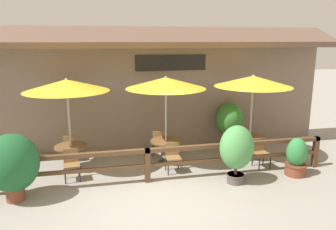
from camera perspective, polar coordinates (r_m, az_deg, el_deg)
The scene contains 19 objects.
ground_plane at distance 8.20m, azimuth -2.39°, elevation -14.54°, with size 60.00×60.00×0.00m, color gray.
building_facade at distance 11.45m, azimuth -6.04°, elevation 4.80°, with size 14.28×1.49×4.23m.
patio_railing at distance 8.86m, azimuth -3.61°, elevation -7.45°, with size 10.40×0.14×0.95m.
patio_umbrella_near at distance 9.69m, azimuth -17.25°, elevation 4.94°, with size 2.41×2.41×2.73m.
dining_table_near at distance 10.13m, azimuth -16.51°, elevation -5.94°, with size 0.95×0.95×0.74m.
chair_near_streetside at distance 9.46m, azimuth -16.48°, elevation -8.00°, with size 0.47×0.47×0.86m.
chair_near_wallside at distance 10.88m, azimuth -16.56°, elevation -5.22°, with size 0.45×0.45×0.86m.
patio_umbrella_middle at distance 9.78m, azimuth -0.40°, elevation 5.60°, with size 2.41×2.41×2.73m.
dining_table_middle at distance 10.21m, azimuth -0.38°, elevation -5.22°, with size 0.95×0.95×0.74m.
chair_middle_streetside at distance 9.61m, azimuth 0.86°, elevation -7.10°, with size 0.43×0.43×0.86m.
chair_middle_wallside at distance 10.89m, azimuth -1.60°, elevation -4.64°, with size 0.50×0.50×0.86m.
patio_umbrella_far at distance 10.52m, azimuth 14.61°, elevation 5.71°, with size 2.41×2.41×2.73m.
dining_table_far at distance 10.92m, azimuth 14.02°, elevation -4.40°, with size 0.95×0.95×0.74m.
chair_far_streetside at distance 10.35m, azimuth 15.84°, elevation -6.11°, with size 0.46×0.46×0.86m.
chair_far_wallside at distance 11.55m, azimuth 12.03°, elevation -3.89°, with size 0.49×0.49×0.86m.
potted_plant_tall_tropical at distance 8.62m, azimuth -25.50°, elevation -7.73°, with size 1.24×1.12×1.66m.
potted_plant_entrance_palm at distance 8.91m, azimuth 11.87°, elevation -5.86°, with size 0.91×0.82×1.60m.
potted_plant_broad_leaf at distance 10.04m, azimuth 21.44°, elevation -6.92°, with size 0.61×0.61×1.10m.
potted_plant_corner_fern at distance 12.00m, azimuth 10.65°, elevation -0.79°, with size 0.98×0.88×1.59m.
Camera 1 is at (-1.22, -7.16, 3.80)m, focal length 35.00 mm.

